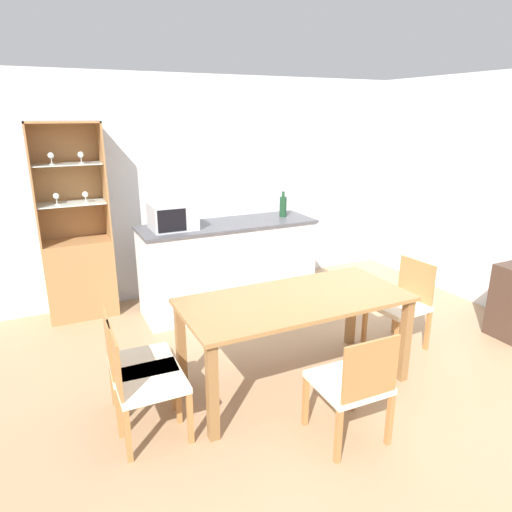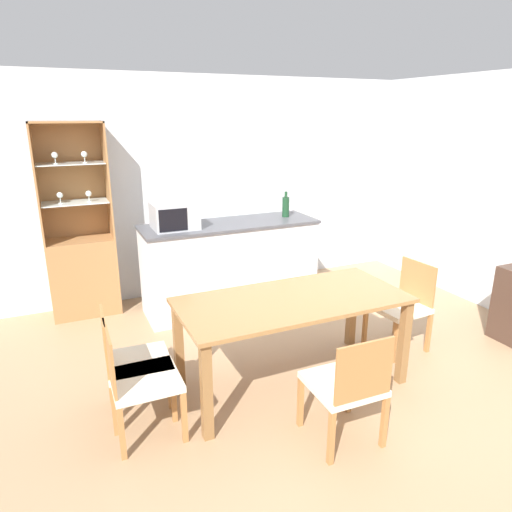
# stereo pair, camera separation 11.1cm
# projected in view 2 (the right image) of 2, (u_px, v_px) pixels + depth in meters

# --- Properties ---
(ground_plane) EXTENTS (18.00, 18.00, 0.00)m
(ground_plane) POSITION_uv_depth(u_px,v_px,m) (327.00, 392.00, 3.63)
(ground_plane) COLOR #A37F5B
(wall_back) EXTENTS (6.80, 0.06, 2.55)m
(wall_back) POSITION_uv_depth(u_px,v_px,m) (214.00, 186.00, 5.54)
(wall_back) COLOR silver
(wall_back) RESTS_ON ground_plane
(kitchen_counter) EXTENTS (1.94, 0.63, 0.98)m
(kitchen_counter) POSITION_uv_depth(u_px,v_px,m) (230.00, 266.00, 5.10)
(kitchen_counter) COLOR silver
(kitchen_counter) RESTS_ON ground_plane
(display_cabinet) EXTENTS (0.69, 0.40, 2.05)m
(display_cabinet) POSITION_uv_depth(u_px,v_px,m) (82.00, 262.00, 4.92)
(display_cabinet) COLOR #A37042
(display_cabinet) RESTS_ON ground_plane
(dining_table) EXTENTS (1.79, 0.83, 0.75)m
(dining_table) POSITION_uv_depth(u_px,v_px,m) (293.00, 310.00, 3.57)
(dining_table) COLOR olive
(dining_table) RESTS_ON ground_plane
(dining_chair_head_near) EXTENTS (0.45, 0.45, 0.82)m
(dining_chair_head_near) POSITION_uv_depth(u_px,v_px,m) (347.00, 385.00, 2.98)
(dining_chair_head_near) COLOR beige
(dining_chair_head_near) RESTS_ON ground_plane
(dining_chair_side_left_near) EXTENTS (0.45, 0.45, 0.82)m
(dining_chair_side_left_near) POSITION_uv_depth(u_px,v_px,m) (139.00, 380.00, 3.04)
(dining_chair_side_left_near) COLOR beige
(dining_chair_side_left_near) RESTS_ON ground_plane
(dining_chair_side_left_far) EXTENTS (0.47, 0.47, 0.82)m
(dining_chair_side_left_far) POSITION_uv_depth(u_px,v_px,m) (132.00, 362.00, 3.26)
(dining_chair_side_left_far) COLOR beige
(dining_chair_side_left_far) RESTS_ON ground_plane
(dining_chair_side_right_far) EXTENTS (0.47, 0.47, 0.82)m
(dining_chair_side_right_far) POSITION_uv_depth(u_px,v_px,m) (402.00, 305.00, 4.23)
(dining_chair_side_right_far) COLOR beige
(dining_chair_side_right_far) RESTS_ON ground_plane
(microwave) EXTENTS (0.45, 0.39, 0.26)m
(microwave) POSITION_uv_depth(u_px,v_px,m) (174.00, 216.00, 4.68)
(microwave) COLOR #B7BABF
(microwave) RESTS_ON kitchen_counter
(wine_bottle) EXTENTS (0.08, 0.08, 0.29)m
(wine_bottle) POSITION_uv_depth(u_px,v_px,m) (286.00, 206.00, 5.22)
(wine_bottle) COLOR #193D23
(wine_bottle) RESTS_ON kitchen_counter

